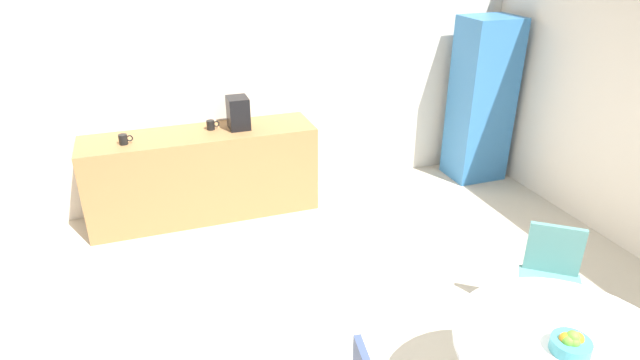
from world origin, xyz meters
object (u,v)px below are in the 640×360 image
(locker_cabinet, at_px, (481,101))
(coffee_maker, at_px, (238,113))
(fruit_bowl, at_px, (571,343))
(mug_white, at_px, (211,125))
(chair_teal, at_px, (552,270))
(mug_green, at_px, (124,139))

(locker_cabinet, bearing_deg, coffee_maker, 177.95)
(fruit_bowl, height_order, mug_white, mug_white)
(locker_cabinet, xyz_separation_m, chair_teal, (-1.09, -2.52, -0.41))
(locker_cabinet, xyz_separation_m, mug_white, (-3.06, 0.15, 0.01))
(chair_teal, distance_m, mug_white, 3.35)
(locker_cabinet, height_order, mug_green, locker_cabinet)
(coffee_maker, bearing_deg, chair_teal, -57.01)
(coffee_maker, bearing_deg, mug_green, -175.77)
(locker_cabinet, distance_m, coffee_maker, 2.79)
(coffee_maker, bearing_deg, fruit_bowl, -73.34)
(coffee_maker, bearing_deg, mug_white, 169.36)
(fruit_bowl, distance_m, mug_white, 3.75)
(mug_white, height_order, mug_green, same)
(mug_white, bearing_deg, fruit_bowl, -69.59)
(mug_green, bearing_deg, locker_cabinet, -0.27)
(locker_cabinet, bearing_deg, mug_green, 179.73)
(locker_cabinet, relative_size, coffee_maker, 5.84)
(mug_green, xyz_separation_m, coffee_maker, (1.10, 0.08, 0.11))
(mug_white, xyz_separation_m, mug_green, (-0.83, -0.13, 0.00))
(mug_white, height_order, coffee_maker, coffee_maker)
(mug_green, bearing_deg, chair_teal, -42.19)
(fruit_bowl, height_order, coffee_maker, coffee_maker)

